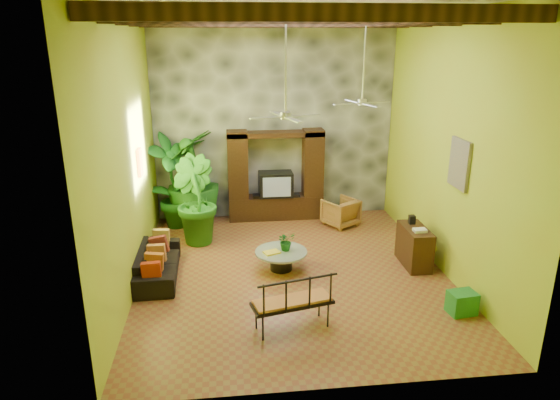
{
  "coord_description": "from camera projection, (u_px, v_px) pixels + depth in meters",
  "views": [
    {
      "loc": [
        -1.28,
        -8.95,
        4.52
      ],
      "look_at": [
        -0.23,
        0.2,
        1.47
      ],
      "focal_mm": 32.0,
      "sensor_mm": 36.0,
      "label": 1
    }
  ],
  "objects": [
    {
      "name": "wall_art_painting",
      "position": [
        459.0,
        164.0,
        9.04
      ],
      "size": [
        0.06,
        0.7,
        0.9
      ],
      "primitive_type": "cube",
      "color": "#2B599E",
      "rests_on": "right_wall"
    },
    {
      "name": "sofa",
      "position": [
        158.0,
        263.0,
        9.75
      ],
      "size": [
        0.81,
        1.98,
        0.57
      ],
      "primitive_type": "imported",
      "rotation": [
        0.0,
        0.0,
        1.59
      ],
      "color": "black",
      "rests_on": "ground"
    },
    {
      "name": "iron_bench",
      "position": [
        293.0,
        300.0,
        7.86
      ],
      "size": [
        1.37,
        0.77,
        0.57
      ],
      "rotation": [
        0.0,
        0.0,
        0.23
      ],
      "color": "black",
      "rests_on": "ground"
    },
    {
      "name": "tall_plant_c",
      "position": [
        193.0,
        178.0,
        12.25
      ],
      "size": [
        1.63,
        1.63,
        2.36
      ],
      "primitive_type": "imported",
      "rotation": [
        0.0,
        0.0,
        4.43
      ],
      "color": "#1B5516",
      "rests_on": "ground"
    },
    {
      "name": "ceiling_fan_front",
      "position": [
        286.0,
        104.0,
        8.54
      ],
      "size": [
        1.28,
        1.28,
        1.86
      ],
      "color": "#BBBBC0",
      "rests_on": "ceiling"
    },
    {
      "name": "side_console",
      "position": [
        414.0,
        246.0,
        10.21
      ],
      "size": [
        0.46,
        1.01,
        0.81
      ],
      "primitive_type": "cube",
      "rotation": [
        0.0,
        0.0,
        -0.01
      ],
      "color": "#3B2412",
      "rests_on": "ground"
    },
    {
      "name": "wicker_armchair",
      "position": [
        340.0,
        212.0,
        12.37
      ],
      "size": [
        1.01,
        1.02,
        0.68
      ],
      "primitive_type": "imported",
      "rotation": [
        0.0,
        0.0,
        3.69
      ],
      "color": "brown",
      "rests_on": "ground"
    },
    {
      "name": "right_wall",
      "position": [
        448.0,
        146.0,
        9.55
      ],
      "size": [
        0.02,
        7.0,
        5.0
      ],
      "primitive_type": "cube",
      "color": "gold",
      "rests_on": "ground"
    },
    {
      "name": "ground",
      "position": [
        292.0,
        272.0,
        10.01
      ],
      "size": [
        7.0,
        7.0,
        0.0
      ],
      "primitive_type": "plane",
      "color": "brown",
      "rests_on": "ground"
    },
    {
      "name": "green_bin",
      "position": [
        462.0,
        303.0,
        8.47
      ],
      "size": [
        0.49,
        0.39,
        0.39
      ],
      "primitive_type": "cube",
      "rotation": [
        0.0,
        0.0,
        0.12
      ],
      "color": "#1E7134",
      "rests_on": "ground"
    },
    {
      "name": "coffee_table",
      "position": [
        281.0,
        258.0,
        10.04
      ],
      "size": [
        1.05,
        1.05,
        0.4
      ],
      "rotation": [
        0.0,
        0.0,
        -0.03
      ],
      "color": "black",
      "rests_on": "ground"
    },
    {
      "name": "back_wall",
      "position": [
        274.0,
        120.0,
        12.52
      ],
      "size": [
        6.0,
        0.02,
        5.0
      ],
      "primitive_type": "cube",
      "color": "gold",
      "rests_on": "ground"
    },
    {
      "name": "ceiling_beams",
      "position": [
        295.0,
        19.0,
        8.5
      ],
      "size": [
        5.95,
        5.36,
        0.22
      ],
      "color": "#3A2112",
      "rests_on": "ceiling"
    },
    {
      "name": "tall_plant_b",
      "position": [
        194.0,
        200.0,
        11.17
      ],
      "size": [
        1.39,
        1.41,
        2.0
      ],
      "primitive_type": "imported",
      "rotation": [
        0.0,
        0.0,
        2.28
      ],
      "color": "#236C1C",
      "rests_on": "ground"
    },
    {
      "name": "left_wall",
      "position": [
        127.0,
        154.0,
        8.89
      ],
      "size": [
        0.02,
        7.0,
        5.0
      ],
      "primitive_type": "cube",
      "color": "gold",
      "rests_on": "ground"
    },
    {
      "name": "centerpiece_plant",
      "position": [
        286.0,
        241.0,
        10.0
      ],
      "size": [
        0.43,
        0.41,
        0.39
      ],
      "primitive_type": "imported",
      "rotation": [
        0.0,
        0.0,
        0.35
      ],
      "color": "#16551B",
      "rests_on": "coffee_table"
    },
    {
      "name": "wall_art_mask",
      "position": [
        140.0,
        162.0,
        9.97
      ],
      "size": [
        0.06,
        0.32,
        0.55
      ],
      "primitive_type": "cube",
      "color": "orange",
      "rests_on": "left_wall"
    },
    {
      "name": "tall_plant_a",
      "position": [
        173.0,
        182.0,
        11.98
      ],
      "size": [
        1.46,
        1.46,
        2.34
      ],
      "primitive_type": "imported",
      "rotation": [
        0.0,
        0.0,
        0.79
      ],
      "color": "#175A1C",
      "rests_on": "ground"
    },
    {
      "name": "stone_accent_wall",
      "position": [
        274.0,
        120.0,
        12.46
      ],
      "size": [
        5.98,
        0.1,
        4.98
      ],
      "primitive_type": "cube",
      "color": "#3E4147",
      "rests_on": "ground"
    },
    {
      "name": "entertainment_center",
      "position": [
        276.0,
        182.0,
        12.66
      ],
      "size": [
        2.4,
        0.55,
        2.3
      ],
      "color": "black",
      "rests_on": "ground"
    },
    {
      "name": "yellow_tray",
      "position": [
        272.0,
        252.0,
        9.9
      ],
      "size": [
        0.37,
        0.32,
        0.03
      ],
      "primitive_type": "cube",
      "rotation": [
        0.0,
        0.0,
        0.38
      ],
      "color": "yellow",
      "rests_on": "coffee_table"
    },
    {
      "name": "ceiling_fan_back",
      "position": [
        363.0,
        92.0,
        10.24
      ],
      "size": [
        1.28,
        1.28,
        1.86
      ],
      "color": "#BBBBC0",
      "rests_on": "ceiling"
    },
    {
      "name": "ceiling",
      "position": [
        295.0,
        5.0,
        8.43
      ],
      "size": [
        6.0,
        7.0,
        0.02
      ],
      "primitive_type": "cube",
      "color": "silver",
      "rests_on": "back_wall"
    }
  ]
}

